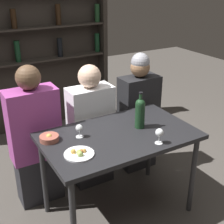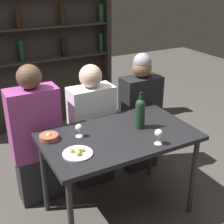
{
  "view_description": "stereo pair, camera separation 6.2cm",
  "coord_description": "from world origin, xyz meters",
  "px_view_note": "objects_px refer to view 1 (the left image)",
  "views": [
    {
      "loc": [
        -1.15,
        -1.88,
        1.95
      ],
      "look_at": [
        0.0,
        0.11,
        0.93
      ],
      "focal_mm": 50.0,
      "sensor_mm": 36.0,
      "label": 1
    },
    {
      "loc": [
        -1.1,
        -1.91,
        1.95
      ],
      "look_at": [
        0.0,
        0.11,
        0.93
      ],
      "focal_mm": 50.0,
      "sensor_mm": 36.0,
      "label": 2
    }
  ],
  "objects_px": {
    "wine_bottle": "(140,112)",
    "wine_glass_0": "(79,129)",
    "seated_person_center": "(91,130)",
    "snack_bowl": "(49,138)",
    "food_plate_0": "(79,153)",
    "seated_person_right": "(138,115)",
    "seated_person_left": "(35,141)",
    "wine_glass_1": "(159,133)"
  },
  "relations": [
    {
      "from": "seated_person_center",
      "to": "seated_person_right",
      "type": "relative_size",
      "value": 0.97
    },
    {
      "from": "snack_bowl",
      "to": "food_plate_0",
      "type": "bearing_deg",
      "value": -69.68
    },
    {
      "from": "food_plate_0",
      "to": "snack_bowl",
      "type": "relative_size",
      "value": 1.46
    },
    {
      "from": "wine_glass_1",
      "to": "seated_person_right",
      "type": "relative_size",
      "value": 0.1
    },
    {
      "from": "food_plate_0",
      "to": "seated_person_center",
      "type": "distance_m",
      "value": 0.8
    },
    {
      "from": "wine_glass_0",
      "to": "wine_glass_1",
      "type": "bearing_deg",
      "value": -39.38
    },
    {
      "from": "seated_person_left",
      "to": "wine_bottle",
      "type": "bearing_deg",
      "value": -34.3
    },
    {
      "from": "wine_glass_1",
      "to": "snack_bowl",
      "type": "height_order",
      "value": "wine_glass_1"
    },
    {
      "from": "snack_bowl",
      "to": "seated_person_right",
      "type": "xyz_separation_m",
      "value": [
        1.08,
        0.35,
        -0.19
      ]
    },
    {
      "from": "seated_person_center",
      "to": "seated_person_right",
      "type": "xyz_separation_m",
      "value": [
        0.55,
        -0.0,
        0.03
      ]
    },
    {
      "from": "wine_glass_1",
      "to": "seated_person_left",
      "type": "xyz_separation_m",
      "value": [
        -0.72,
        0.8,
        -0.25
      ]
    },
    {
      "from": "wine_bottle",
      "to": "wine_glass_1",
      "type": "xyz_separation_m",
      "value": [
        -0.03,
        -0.29,
        -0.05
      ]
    },
    {
      "from": "wine_bottle",
      "to": "seated_person_center",
      "type": "height_order",
      "value": "seated_person_center"
    },
    {
      "from": "wine_glass_1",
      "to": "seated_person_center",
      "type": "bearing_deg",
      "value": 102.28
    },
    {
      "from": "wine_glass_1",
      "to": "wine_glass_0",
      "type": "bearing_deg",
      "value": 140.62
    },
    {
      "from": "snack_bowl",
      "to": "wine_glass_1",
      "type": "bearing_deg",
      "value": -32.88
    },
    {
      "from": "food_plate_0",
      "to": "seated_person_left",
      "type": "bearing_deg",
      "value": 101.26
    },
    {
      "from": "seated_person_left",
      "to": "seated_person_center",
      "type": "distance_m",
      "value": 0.55
    },
    {
      "from": "seated_person_center",
      "to": "seated_person_left",
      "type": "bearing_deg",
      "value": 180.0
    },
    {
      "from": "wine_glass_0",
      "to": "seated_person_right",
      "type": "distance_m",
      "value": 0.98
    },
    {
      "from": "food_plate_0",
      "to": "snack_bowl",
      "type": "height_order",
      "value": "snack_bowl"
    },
    {
      "from": "wine_glass_1",
      "to": "seated_person_left",
      "type": "relative_size",
      "value": 0.09
    },
    {
      "from": "snack_bowl",
      "to": "seated_person_right",
      "type": "height_order",
      "value": "seated_person_right"
    },
    {
      "from": "wine_glass_0",
      "to": "wine_glass_1",
      "type": "xyz_separation_m",
      "value": [
        0.48,
        -0.39,
        0.01
      ]
    },
    {
      "from": "seated_person_center",
      "to": "wine_glass_1",
      "type": "bearing_deg",
      "value": -77.72
    },
    {
      "from": "wine_bottle",
      "to": "wine_glass_1",
      "type": "bearing_deg",
      "value": -95.3
    },
    {
      "from": "wine_bottle",
      "to": "wine_glass_0",
      "type": "relative_size",
      "value": 2.92
    },
    {
      "from": "food_plate_0",
      "to": "seated_person_center",
      "type": "relative_size",
      "value": 0.18
    },
    {
      "from": "snack_bowl",
      "to": "seated_person_left",
      "type": "xyz_separation_m",
      "value": [
        -0.02,
        0.35,
        -0.19
      ]
    },
    {
      "from": "wine_bottle",
      "to": "food_plate_0",
      "type": "height_order",
      "value": "wine_bottle"
    },
    {
      "from": "snack_bowl",
      "to": "seated_person_right",
      "type": "bearing_deg",
      "value": 18.05
    },
    {
      "from": "wine_glass_0",
      "to": "snack_bowl",
      "type": "distance_m",
      "value": 0.24
    },
    {
      "from": "food_plate_0",
      "to": "seated_person_right",
      "type": "distance_m",
      "value": 1.18
    },
    {
      "from": "wine_glass_0",
      "to": "wine_glass_1",
      "type": "height_order",
      "value": "wine_glass_1"
    },
    {
      "from": "wine_glass_0",
      "to": "seated_person_center",
      "type": "relative_size",
      "value": 0.09
    },
    {
      "from": "snack_bowl",
      "to": "seated_person_left",
      "type": "bearing_deg",
      "value": 92.96
    },
    {
      "from": "wine_bottle",
      "to": "seated_person_center",
      "type": "xyz_separation_m",
      "value": [
        -0.2,
        0.51,
        -0.34
      ]
    },
    {
      "from": "wine_glass_0",
      "to": "wine_glass_1",
      "type": "relative_size",
      "value": 0.87
    },
    {
      "from": "wine_glass_0",
      "to": "seated_person_right",
      "type": "bearing_deg",
      "value": 25.92
    },
    {
      "from": "seated_person_center",
      "to": "snack_bowl",
      "type": "bearing_deg",
      "value": -146.34
    },
    {
      "from": "food_plate_0",
      "to": "seated_person_left",
      "type": "xyz_separation_m",
      "value": [
        -0.13,
        0.65,
        -0.18
      ]
    },
    {
      "from": "food_plate_0",
      "to": "seated_person_right",
      "type": "relative_size",
      "value": 0.17
    }
  ]
}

